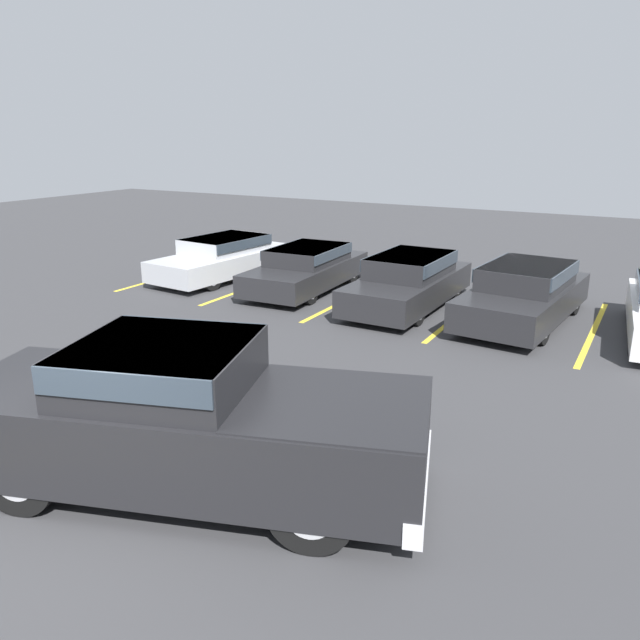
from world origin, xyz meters
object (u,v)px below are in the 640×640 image
pickup_truck (190,418)px  parked_sedan_c (409,280)px  parked_sedan_d (524,292)px  parked_sedan_a (224,256)px  parked_sedan_b (307,267)px

pickup_truck → parked_sedan_c: (-0.73, 8.80, -0.24)m
parked_sedan_c → parked_sedan_d: bearing=92.1°
pickup_truck → parked_sedan_a: bearing=108.1°
parked_sedan_a → parked_sedan_c: bearing=91.9°
pickup_truck → parked_sedan_d: (1.97, 8.86, -0.22)m
parked_sedan_d → parked_sedan_a: bearing=-86.6°
parked_sedan_b → parked_sedan_c: 3.03m
parked_sedan_c → parked_sedan_b: bearing=-94.5°
parked_sedan_a → pickup_truck: bearing=40.8°
parked_sedan_d → pickup_truck: bearing=-7.3°
pickup_truck → parked_sedan_a: pickup_truck is taller
pickup_truck → parked_sedan_b: pickup_truck is taller
parked_sedan_b → parked_sedan_c: (3.02, -0.28, 0.05)m
parked_sedan_b → pickup_truck: bearing=19.7°
parked_sedan_a → parked_sedan_c: (5.83, -0.34, 0.04)m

